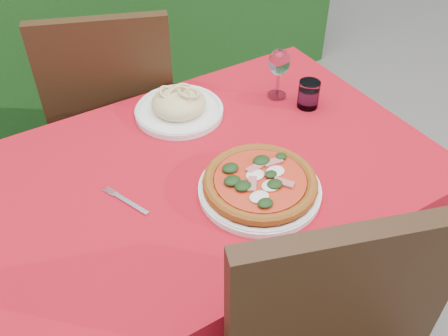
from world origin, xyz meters
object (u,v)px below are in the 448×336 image
pizza_plate (260,185)px  pasta_plate (179,106)px  wine_glass (279,64)px  fork (131,203)px  chair_far (114,111)px  water_glass (308,95)px

pizza_plate → pasta_plate: size_ratio=1.32×
wine_glass → fork: bearing=-161.2°
chair_far → wine_glass: 0.69m
pasta_plate → wine_glass: wine_glass is taller
fork → chair_far: bearing=51.9°
pasta_plate → fork: 0.41m
pasta_plate → water_glass: size_ratio=3.12×
fork → pizza_plate: bearing=-45.5°
chair_far → wine_glass: bearing=154.0°
pasta_plate → wine_glass: size_ratio=1.63×
water_glass → fork: water_glass is taller
pizza_plate → fork: (-0.31, 0.14, -0.03)m
chair_far → wine_glass: (0.42, -0.46, 0.30)m
water_glass → fork: (-0.67, -0.11, -0.04)m
pasta_plate → water_glass: water_glass is taller
pizza_plate → water_glass: bearing=34.7°
pizza_plate → wine_glass: size_ratio=2.15×
pizza_plate → water_glass: water_glass is taller
wine_glass → fork: size_ratio=1.04×
pizza_plate → fork: pizza_plate is taller
water_glass → wine_glass: (-0.05, 0.10, 0.08)m
pizza_plate → wine_glass: bearing=48.4°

